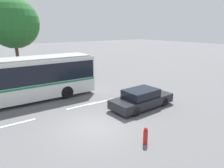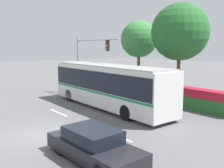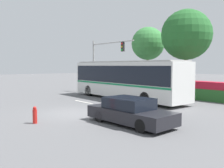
# 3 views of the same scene
# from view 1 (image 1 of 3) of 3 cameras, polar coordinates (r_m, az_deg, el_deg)

# --- Properties ---
(ground_plane) EXTENTS (140.00, 140.00, 0.00)m
(ground_plane) POSITION_cam_1_polar(r_m,az_deg,el_deg) (11.80, -4.88, -11.70)
(ground_plane) COLOR #5B5B5E
(city_bus) EXTENTS (11.77, 2.80, 3.26)m
(city_bus) POSITION_cam_1_polar(r_m,az_deg,el_deg) (16.32, -25.39, 1.42)
(city_bus) COLOR silver
(city_bus) RESTS_ON ground
(sedan_foreground) EXTENTS (4.69, 2.00, 1.31)m
(sedan_foreground) POSITION_cam_1_polar(r_m,az_deg,el_deg) (14.37, 8.24, -4.10)
(sedan_foreground) COLOR black
(sedan_foreground) RESTS_ON ground
(flowering_hedge) EXTENTS (6.97, 1.14, 1.56)m
(flowering_hedge) POSITION_cam_1_polar(r_m,az_deg,el_deg) (22.08, -16.86, 2.62)
(flowering_hedge) COLOR #286028
(flowering_hedge) RESTS_ON ground
(street_tree_centre) EXTENTS (4.79, 4.79, 8.21)m
(street_tree_centre) POSITION_cam_1_polar(r_m,az_deg,el_deg) (22.50, -25.74, 14.97)
(street_tree_centre) COLOR brown
(street_tree_centre) RESTS_ON ground
(fire_hydrant) EXTENTS (0.22, 0.22, 0.86)m
(fire_hydrant) POSITION_cam_1_polar(r_m,az_deg,el_deg) (10.11, 9.30, -14.12)
(fire_hydrant) COLOR red
(fire_hydrant) RESTS_ON ground
(lane_stripe_near) EXTENTS (2.40, 0.16, 0.01)m
(lane_stripe_near) POSITION_cam_1_polar(r_m,az_deg,el_deg) (13.28, -25.58, -10.03)
(lane_stripe_near) COLOR silver
(lane_stripe_near) RESTS_ON ground
(lane_stripe_mid) EXTENTS (2.40, 0.16, 0.01)m
(lane_stripe_mid) POSITION_cam_1_polar(r_m,az_deg,el_deg) (14.84, -8.27, -5.98)
(lane_stripe_mid) COLOR silver
(lane_stripe_mid) RESTS_ON ground
(lane_stripe_far) EXTENTS (2.40, 0.16, 0.01)m
(lane_stripe_far) POSITION_cam_1_polar(r_m,az_deg,el_deg) (15.49, -2.93, -4.92)
(lane_stripe_far) COLOR silver
(lane_stripe_far) RESTS_ON ground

